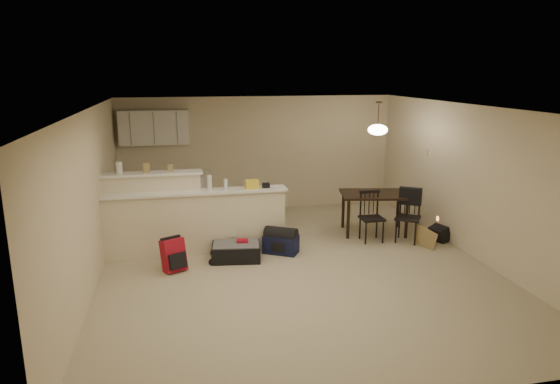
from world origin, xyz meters
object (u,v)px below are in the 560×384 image
object	(u,v)px
dining_table	(375,198)
black_daypack	(439,234)
dining_chair_far	(408,216)
dining_chair_near	(372,217)
suitcase	(236,252)
pendant_lamp	(378,129)
red_backpack	(173,255)
navy_duffel	(281,244)

from	to	relation	value
dining_table	black_daypack	size ratio (longest dim) A/B	4.43
dining_chair_far	black_daypack	size ratio (longest dim) A/B	3.05
dining_chair_near	suitcase	size ratio (longest dim) A/B	1.17
dining_table	pendant_lamp	size ratio (longest dim) A/B	2.24
pendant_lamp	dining_chair_near	size ratio (longest dim) A/B	0.67
suitcase	black_daypack	world-z (taller)	black_daypack
pendant_lamp	red_backpack	xyz separation A→B (m)	(-3.76, -1.13, -1.74)
pendant_lamp	navy_duffel	distance (m)	2.78
pendant_lamp	navy_duffel	size ratio (longest dim) A/B	1.08
dining_table	suitcase	bearing A→B (deg)	-151.53
pendant_lamp	red_backpack	distance (m)	4.29
suitcase	navy_duffel	size ratio (longest dim) A/B	1.37
pendant_lamp	dining_chair_far	size ratio (longest dim) A/B	0.65
dining_chair_far	red_backpack	bearing A→B (deg)	-138.24
navy_duffel	red_backpack	bearing A→B (deg)	-136.17
navy_duffel	black_daypack	distance (m)	2.95
dining_table	red_backpack	size ratio (longest dim) A/B	2.73
dining_table	dining_chair_far	xyz separation A→B (m)	(0.40, -0.61, -0.21)
dining_table	navy_duffel	size ratio (longest dim) A/B	2.42
suitcase	navy_duffel	world-z (taller)	navy_duffel
red_backpack	navy_duffel	bearing A→B (deg)	-12.66
suitcase	black_daypack	xyz separation A→B (m)	(3.74, 0.16, 0.01)
dining_chair_far	black_daypack	xyz separation A→B (m)	(0.59, -0.10, -0.34)
dining_chair_near	suitcase	bearing A→B (deg)	-170.06
pendant_lamp	black_daypack	xyz separation A→B (m)	(0.99, -0.71, -1.85)
dining_table	navy_duffel	xyz separation A→B (m)	(-1.97, -0.71, -0.53)
pendant_lamp	suitcase	bearing A→B (deg)	-162.41
dining_chair_far	suitcase	world-z (taller)	dining_chair_far
dining_chair_near	black_daypack	world-z (taller)	dining_chair_near
dining_chair_near	red_backpack	bearing A→B (deg)	-168.65
dining_table	black_daypack	bearing A→B (deg)	-24.93
navy_duffel	suitcase	bearing A→B (deg)	-137.70
navy_duffel	pendant_lamp	bearing A→B (deg)	50.69
dining_chair_near	navy_duffel	distance (m)	1.78
pendant_lamp	dining_chair_far	xyz separation A→B (m)	(0.40, -0.61, -1.51)
pendant_lamp	dining_table	bearing A→B (deg)	-45.00
dining_table	dining_chair_far	bearing A→B (deg)	-45.96
dining_chair_far	suitcase	xyz separation A→B (m)	(-3.15, -0.26, -0.34)
dining_table	dining_chair_far	size ratio (longest dim) A/B	1.45
dining_chair_near	pendant_lamp	bearing A→B (deg)	64.18
red_backpack	dining_chair_near	bearing A→B (deg)	-14.98
suitcase	red_backpack	xyz separation A→B (m)	(-1.01, -0.25, 0.12)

